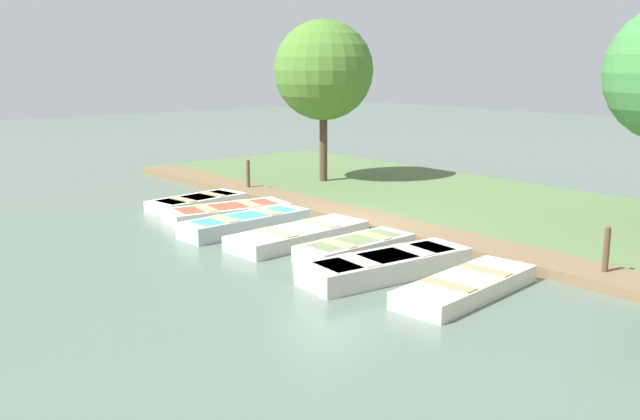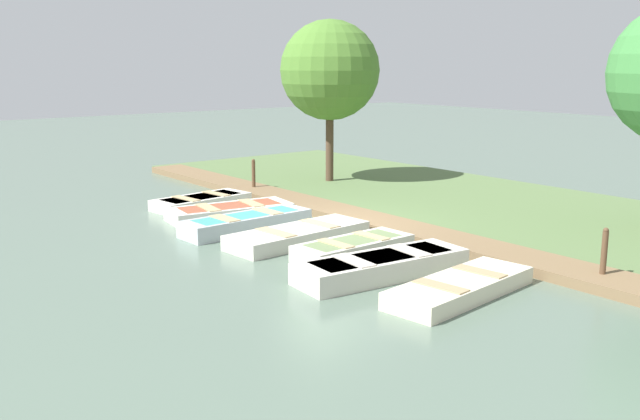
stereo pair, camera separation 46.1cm
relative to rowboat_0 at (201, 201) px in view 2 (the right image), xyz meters
The scene contains 13 objects.
ground_plane 4.70m from the rowboat_0, 101.88° to the left, with size 80.00×80.00×0.00m, color #566B5B.
shore_bank 7.53m from the rowboat_0, 142.40° to the left, with size 8.00×24.00×0.15m.
dock_walkway 5.11m from the rowboat_0, 116.03° to the left, with size 1.19×22.73×0.21m.
rowboat_0 is the anchor object (origin of this frame).
rowboat_1 1.75m from the rowboat_0, 86.46° to the left, with size 3.35×1.64×0.35m.
rowboat_2 3.32m from the rowboat_0, 80.34° to the left, with size 3.35×1.11×0.42m.
rowboat_3 4.97m from the rowboat_0, 87.13° to the left, with size 3.50×1.43×0.36m.
rowboat_4 6.57m from the rowboat_0, 90.16° to the left, with size 2.73×1.11×0.36m.
rowboat_5 8.09m from the rowboat_0, 86.09° to the left, with size 3.58×1.41×0.44m.
rowboat_6 9.75m from the rowboat_0, 88.57° to the left, with size 3.27×1.45×0.33m.
mooring_post_near 2.50m from the rowboat_0, 159.57° to the right, with size 0.11×0.11×1.08m.
mooring_post_far 11.17m from the rowboat_0, 101.99° to the left, with size 0.11×0.11×1.08m.
park_tree_far_left 6.27m from the rowboat_0, behind, with size 3.21×3.21×5.36m.
Camera 2 is at (10.48, 13.02, 4.03)m, focal length 40.00 mm.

